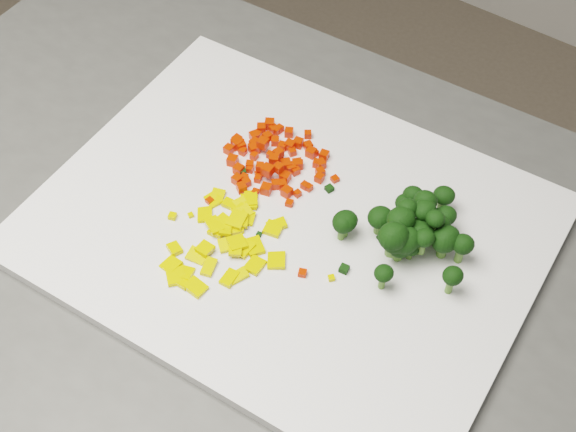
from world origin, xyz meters
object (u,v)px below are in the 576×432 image
Objects in this scene: counter_block at (256,424)px; cutting_board at (288,226)px; pepper_pile at (226,238)px; broccoli_pile at (410,225)px; carrot_pile at (274,154)px.

cutting_board is at bearing 55.24° from counter_block.
pepper_pile is 0.18m from broccoli_pile.
carrot_pile is at bearing 101.95° from pepper_pile.
carrot_pile reaches higher than pepper_pile.
carrot_pile is 0.12m from pepper_pile.
carrot_pile reaches higher than counter_block.
counter_block is 0.52m from broccoli_pile.
cutting_board is 3.75× the size of broccoli_pile.
cutting_board is 0.07m from pepper_pile.
broccoli_pile is at bearing 31.67° from counter_block.
counter_block is 1.91× the size of cutting_board.
pepper_pile is at bearing -144.91° from broccoli_pile.
pepper_pile is 0.97× the size of broccoli_pile.
carrot_pile is 0.86× the size of pepper_pile.
carrot_pile is at bearing 176.47° from broccoli_pile.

